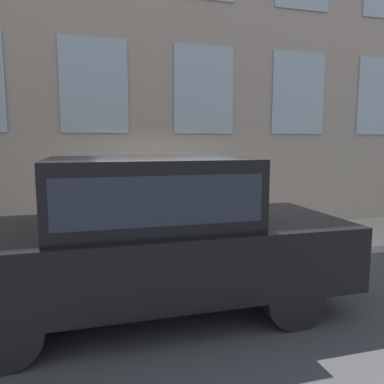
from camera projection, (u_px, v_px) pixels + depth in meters
ground_plane at (176, 272)px, 6.25m from camera, size 80.00×80.00×0.00m
sidewalk at (163, 249)px, 7.34m from camera, size 2.31×60.00×0.14m
fire_hydrant at (176, 229)px, 6.79m from camera, size 0.36×0.47×0.87m
person at (207, 203)px, 7.03m from camera, size 0.35×0.23×1.46m
parked_car_black_near at (150, 231)px, 4.65m from camera, size 1.93×4.94×1.97m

